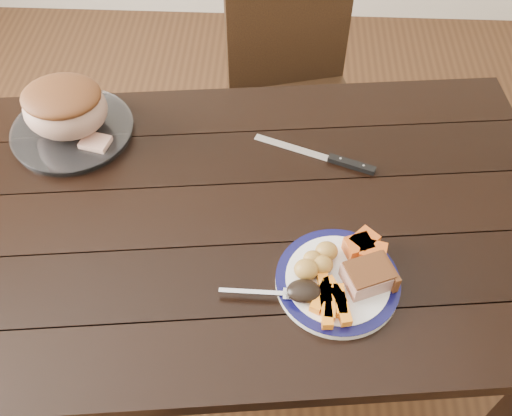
{
  "coord_description": "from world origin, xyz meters",
  "views": [
    {
      "loc": [
        0.12,
        -0.81,
        1.79
      ],
      "look_at": [
        0.08,
        -0.02,
        0.8
      ],
      "focal_mm": 40.0,
      "sensor_mm": 36.0,
      "label": 1
    }
  ],
  "objects_px": {
    "serving_platter": "(73,132)",
    "roast_joint": "(65,109)",
    "chair_far": "(294,88)",
    "dinner_plate": "(337,281)",
    "fork": "(269,293)",
    "dining_table": "(224,237)",
    "pork_slice": "(368,276)",
    "carving_knife": "(336,160)"
  },
  "relations": [
    {
      "from": "dinner_plate",
      "to": "carving_knife",
      "type": "relative_size",
      "value": 0.85
    },
    {
      "from": "chair_far",
      "to": "serving_platter",
      "type": "distance_m",
      "value": 0.8
    },
    {
      "from": "serving_platter",
      "to": "fork",
      "type": "distance_m",
      "value": 0.7
    },
    {
      "from": "dinner_plate",
      "to": "fork",
      "type": "height_order",
      "value": "fork"
    },
    {
      "from": "fork",
      "to": "roast_joint",
      "type": "height_order",
      "value": "roast_joint"
    },
    {
      "from": "chair_far",
      "to": "serving_platter",
      "type": "bearing_deg",
      "value": 25.21
    },
    {
      "from": "dinner_plate",
      "to": "pork_slice",
      "type": "relative_size",
      "value": 2.8
    },
    {
      "from": "chair_far",
      "to": "serving_platter",
      "type": "xyz_separation_m",
      "value": [
        -0.59,
        -0.49,
        0.23
      ]
    },
    {
      "from": "chair_far",
      "to": "carving_knife",
      "type": "height_order",
      "value": "chair_far"
    },
    {
      "from": "fork",
      "to": "roast_joint",
      "type": "distance_m",
      "value": 0.7
    },
    {
      "from": "roast_joint",
      "to": "carving_knife",
      "type": "relative_size",
      "value": 0.68
    },
    {
      "from": "dinner_plate",
      "to": "chair_far",
      "type": "bearing_deg",
      "value": 95.24
    },
    {
      "from": "pork_slice",
      "to": "roast_joint",
      "type": "xyz_separation_m",
      "value": [
        -0.73,
        0.43,
        0.04
      ]
    },
    {
      "from": "dinner_plate",
      "to": "fork",
      "type": "relative_size",
      "value": 1.47
    },
    {
      "from": "serving_platter",
      "to": "roast_joint",
      "type": "xyz_separation_m",
      "value": [
        -0.0,
        0.0,
        0.08
      ]
    },
    {
      "from": "dinner_plate",
      "to": "carving_knife",
      "type": "bearing_deg",
      "value": 87.92
    },
    {
      "from": "dining_table",
      "to": "pork_slice",
      "type": "distance_m",
      "value": 0.39
    },
    {
      "from": "dining_table",
      "to": "roast_joint",
      "type": "xyz_separation_m",
      "value": [
        -0.41,
        0.25,
        0.18
      ]
    },
    {
      "from": "pork_slice",
      "to": "dinner_plate",
      "type": "bearing_deg",
      "value": 175.24
    },
    {
      "from": "roast_joint",
      "to": "dinner_plate",
      "type": "bearing_deg",
      "value": -32.31
    },
    {
      "from": "dinner_plate",
      "to": "fork",
      "type": "distance_m",
      "value": 0.15
    },
    {
      "from": "dining_table",
      "to": "roast_joint",
      "type": "relative_size",
      "value": 8.04
    },
    {
      "from": "dinner_plate",
      "to": "fork",
      "type": "xyz_separation_m",
      "value": [
        -0.14,
        -0.04,
        0.01
      ]
    },
    {
      "from": "serving_platter",
      "to": "pork_slice",
      "type": "relative_size",
      "value": 3.27
    },
    {
      "from": "chair_far",
      "to": "pork_slice",
      "type": "xyz_separation_m",
      "value": [
        0.14,
        -0.92,
        0.27
      ]
    },
    {
      "from": "fork",
      "to": "carving_knife",
      "type": "height_order",
      "value": "fork"
    },
    {
      "from": "dining_table",
      "to": "carving_knife",
      "type": "distance_m",
      "value": 0.34
    },
    {
      "from": "fork",
      "to": "carving_knife",
      "type": "distance_m",
      "value": 0.43
    },
    {
      "from": "serving_platter",
      "to": "roast_joint",
      "type": "relative_size",
      "value": 1.46
    },
    {
      "from": "dinner_plate",
      "to": "roast_joint",
      "type": "bearing_deg",
      "value": 147.69
    },
    {
      "from": "carving_knife",
      "to": "dining_table",
      "type": "bearing_deg",
      "value": -126.0
    },
    {
      "from": "carving_knife",
      "to": "roast_joint",
      "type": "bearing_deg",
      "value": -164.96
    },
    {
      "from": "serving_platter",
      "to": "chair_far",
      "type": "bearing_deg",
      "value": 39.85
    },
    {
      "from": "fork",
      "to": "carving_knife",
      "type": "bearing_deg",
      "value": 69.36
    },
    {
      "from": "serving_platter",
      "to": "pork_slice",
      "type": "bearing_deg",
      "value": -30.47
    },
    {
      "from": "chair_far",
      "to": "carving_knife",
      "type": "relative_size",
      "value": 3.03
    },
    {
      "from": "dining_table",
      "to": "chair_far",
      "type": "xyz_separation_m",
      "value": [
        0.18,
        0.74,
        -0.13
      ]
    },
    {
      "from": "dining_table",
      "to": "serving_platter",
      "type": "bearing_deg",
      "value": 148.96
    },
    {
      "from": "carving_knife",
      "to": "serving_platter",
      "type": "bearing_deg",
      "value": -164.96
    },
    {
      "from": "serving_platter",
      "to": "roast_joint",
      "type": "bearing_deg",
      "value": 180.0
    },
    {
      "from": "chair_far",
      "to": "dining_table",
      "type": "bearing_deg",
      "value": 61.93
    },
    {
      "from": "pork_slice",
      "to": "carving_knife",
      "type": "height_order",
      "value": "pork_slice"
    }
  ]
}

